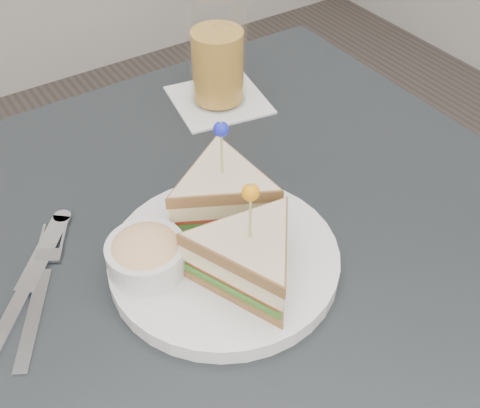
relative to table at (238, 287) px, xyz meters
name	(u,v)px	position (x,y,z in m)	size (l,w,h in m)	color
table	(238,287)	(0.00, 0.00, 0.00)	(0.80, 0.80, 0.75)	black
plate_meal	(225,235)	(-0.03, -0.01, 0.12)	(0.33, 0.33, 0.15)	silver
cutlery_fork	(42,284)	(-0.21, 0.06, 0.08)	(0.12, 0.18, 0.01)	silver
cutlery_knife	(27,286)	(-0.22, 0.07, 0.08)	(0.16, 0.17, 0.01)	white
drink_set	(217,56)	(0.14, 0.27, 0.15)	(0.15, 0.15, 0.17)	silver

